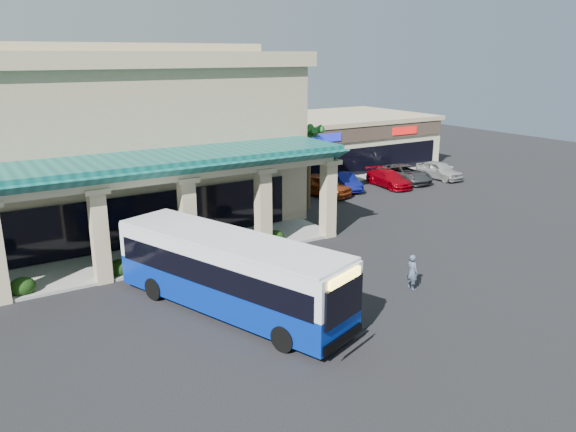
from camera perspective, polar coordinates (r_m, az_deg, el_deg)
ground at (r=27.30m, az=0.18°, el=-7.05°), size 110.00×110.00×0.00m
main_building at (r=37.95m, az=-23.77°, el=7.11°), size 30.80×14.80×11.35m
arcade at (r=29.61m, az=-20.36°, el=-0.37°), size 30.00×6.20×5.70m
strip_mall at (r=55.67m, az=2.73°, el=7.56°), size 22.50×12.50×4.90m
palm_0 at (r=39.66m, az=2.12°, el=5.31°), size 2.40×2.40×6.60m
palm_1 at (r=42.73m, az=0.97°, el=5.56°), size 2.40×2.40×5.80m
broadleaf_tree at (r=46.08m, az=-4.54°, el=5.67°), size 2.60×2.60×4.81m
transit_bus at (r=24.20m, az=-5.95°, el=-5.95°), size 6.73×12.31×3.37m
pedestrian at (r=27.20m, az=12.50°, el=-5.58°), size 0.42×0.63×1.73m
car_silver at (r=44.20m, az=3.48°, el=3.18°), size 3.29×5.38×1.71m
car_white at (r=46.19m, az=5.75°, el=3.51°), size 2.40×4.51×1.41m
car_red at (r=47.86m, az=10.20°, el=3.77°), size 2.41×4.96×1.39m
car_gray at (r=49.87m, az=11.78°, el=4.24°), size 2.72×5.50×1.50m
car_extra at (r=51.89m, az=15.11°, el=4.52°), size 1.85×4.60×1.57m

